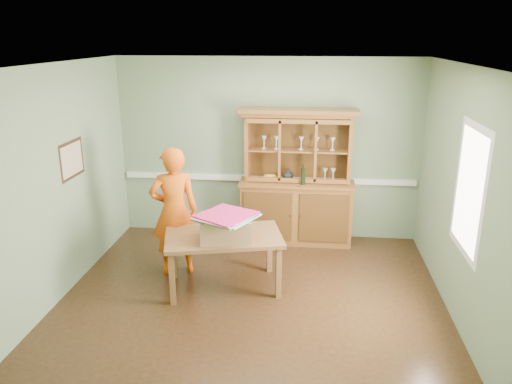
# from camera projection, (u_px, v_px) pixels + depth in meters

# --- Properties ---
(floor) EXTENTS (4.50, 4.50, 0.00)m
(floor) POSITION_uv_depth(u_px,v_px,m) (252.00, 296.00, 5.98)
(floor) COLOR #402914
(floor) RESTS_ON ground
(ceiling) EXTENTS (4.50, 4.50, 0.00)m
(ceiling) POSITION_uv_depth(u_px,v_px,m) (252.00, 64.00, 5.16)
(ceiling) COLOR white
(ceiling) RESTS_ON wall_back
(wall_back) EXTENTS (4.50, 0.00, 4.50)m
(wall_back) POSITION_uv_depth(u_px,v_px,m) (268.00, 149.00, 7.47)
(wall_back) COLOR gray
(wall_back) RESTS_ON floor
(wall_left) EXTENTS (0.00, 4.00, 4.00)m
(wall_left) POSITION_uv_depth(u_px,v_px,m) (61.00, 182.00, 5.81)
(wall_left) COLOR gray
(wall_left) RESTS_ON floor
(wall_right) EXTENTS (0.00, 4.00, 4.00)m
(wall_right) POSITION_uv_depth(u_px,v_px,m) (461.00, 195.00, 5.34)
(wall_right) COLOR gray
(wall_right) RESTS_ON floor
(wall_front) EXTENTS (4.50, 0.00, 4.50)m
(wall_front) POSITION_uv_depth(u_px,v_px,m) (220.00, 268.00, 3.68)
(wall_front) COLOR gray
(wall_front) RESTS_ON floor
(chair_rail) EXTENTS (4.41, 0.05, 0.08)m
(chair_rail) POSITION_uv_depth(u_px,v_px,m) (267.00, 179.00, 7.58)
(chair_rail) COLOR white
(chair_rail) RESTS_ON wall_back
(framed_map) EXTENTS (0.03, 0.60, 0.46)m
(framed_map) POSITION_uv_depth(u_px,v_px,m) (72.00, 160.00, 6.03)
(framed_map) COLOR #311E13
(framed_map) RESTS_ON wall_left
(window_panel) EXTENTS (0.03, 0.96, 1.36)m
(window_panel) POSITION_uv_depth(u_px,v_px,m) (469.00, 190.00, 5.01)
(window_panel) COLOR white
(window_panel) RESTS_ON wall_right
(china_hutch) EXTENTS (1.69, 0.56, 1.99)m
(china_hutch) POSITION_uv_depth(u_px,v_px,m) (297.00, 196.00, 7.40)
(china_hutch) COLOR brown
(china_hutch) RESTS_ON floor
(dining_table) EXTENTS (1.54, 1.14, 0.69)m
(dining_table) POSITION_uv_depth(u_px,v_px,m) (224.00, 241.00, 6.02)
(dining_table) COLOR brown
(dining_table) RESTS_ON floor
(cardboard_box) EXTENTS (0.66, 0.56, 0.27)m
(cardboard_box) POSITION_uv_depth(u_px,v_px,m) (226.00, 228.00, 5.84)
(cardboard_box) COLOR #92714B
(cardboard_box) RESTS_ON dining_table
(kite_stack) EXTENTS (0.75, 0.75, 0.05)m
(kite_stack) POSITION_uv_depth(u_px,v_px,m) (227.00, 216.00, 5.75)
(kite_stack) COLOR #F8FF20
(kite_stack) RESTS_ON cardboard_box
(person) EXTENTS (0.71, 0.58, 1.68)m
(person) POSITION_uv_depth(u_px,v_px,m) (174.00, 211.00, 6.35)
(person) COLOR #E2580E
(person) RESTS_ON floor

